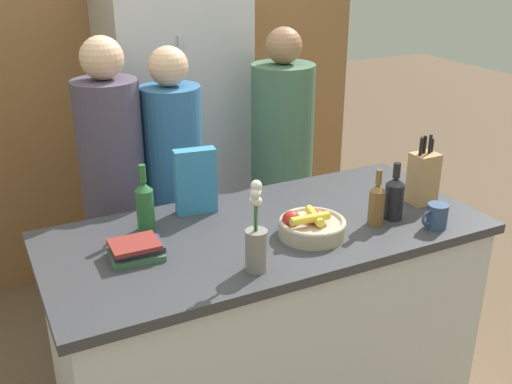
{
  "coord_description": "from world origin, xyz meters",
  "views": [
    {
      "loc": [
        -1.01,
        -1.92,
        2.01
      ],
      "look_at": [
        0.0,
        0.1,
        1.06
      ],
      "focal_mm": 42.0,
      "sensor_mm": 36.0,
      "label": 1
    }
  ],
  "objects_px": {
    "bottle_wine": "(145,205)",
    "knife_block": "(423,177)",
    "refrigerator": "(176,134)",
    "person_in_red_tee": "(282,159)",
    "person_in_blue": "(175,186)",
    "bottle_vinegar": "(394,197)",
    "coffee_mug": "(436,216)",
    "fruit_bowl": "(311,225)",
    "flower_vase": "(256,241)",
    "book_stack": "(136,250)",
    "person_at_sink": "(115,189)",
    "bottle_oil": "(377,203)",
    "cereal_box": "(196,181)"
  },
  "relations": [
    {
      "from": "bottle_wine",
      "to": "knife_block",
      "type": "bearing_deg",
      "value": -13.44
    },
    {
      "from": "refrigerator",
      "to": "person_in_red_tee",
      "type": "height_order",
      "value": "refrigerator"
    },
    {
      "from": "person_in_red_tee",
      "to": "person_in_blue",
      "type": "bearing_deg",
      "value": -155.54
    },
    {
      "from": "refrigerator",
      "to": "bottle_wine",
      "type": "relative_size",
      "value": 6.82
    },
    {
      "from": "bottle_vinegar",
      "to": "bottle_wine",
      "type": "distance_m",
      "value": 1.01
    },
    {
      "from": "coffee_mug",
      "to": "person_in_blue",
      "type": "distance_m",
      "value": 1.25
    },
    {
      "from": "fruit_bowl",
      "to": "person_in_red_tee",
      "type": "relative_size",
      "value": 0.16
    },
    {
      "from": "refrigerator",
      "to": "flower_vase",
      "type": "bearing_deg",
      "value": -99.56
    },
    {
      "from": "refrigerator",
      "to": "person_in_blue",
      "type": "relative_size",
      "value": 1.2
    },
    {
      "from": "book_stack",
      "to": "knife_block",
      "type": "bearing_deg",
      "value": -3.61
    },
    {
      "from": "person_at_sink",
      "to": "person_in_red_tee",
      "type": "distance_m",
      "value": 0.94
    },
    {
      "from": "person_at_sink",
      "to": "person_in_red_tee",
      "type": "relative_size",
      "value": 1.02
    },
    {
      "from": "knife_block",
      "to": "bottle_oil",
      "type": "relative_size",
      "value": 1.31
    },
    {
      "from": "bottle_oil",
      "to": "person_at_sink",
      "type": "height_order",
      "value": "person_at_sink"
    },
    {
      "from": "fruit_bowl",
      "to": "bottle_vinegar",
      "type": "relative_size",
      "value": 1.08
    },
    {
      "from": "knife_block",
      "to": "bottle_vinegar",
      "type": "relative_size",
      "value": 1.27
    },
    {
      "from": "book_stack",
      "to": "bottle_wine",
      "type": "height_order",
      "value": "bottle_wine"
    },
    {
      "from": "coffee_mug",
      "to": "bottle_oil",
      "type": "height_order",
      "value": "bottle_oil"
    },
    {
      "from": "bottle_wine",
      "to": "person_at_sink",
      "type": "distance_m",
      "value": 0.51
    },
    {
      "from": "book_stack",
      "to": "flower_vase",
      "type": "bearing_deg",
      "value": -38.18
    },
    {
      "from": "knife_block",
      "to": "person_at_sink",
      "type": "height_order",
      "value": "person_at_sink"
    },
    {
      "from": "bottle_oil",
      "to": "bottle_vinegar",
      "type": "height_order",
      "value": "bottle_vinegar"
    },
    {
      "from": "bottle_wine",
      "to": "person_in_blue",
      "type": "distance_m",
      "value": 0.58
    },
    {
      "from": "flower_vase",
      "to": "fruit_bowl",
      "type": "bearing_deg",
      "value": 24.31
    },
    {
      "from": "fruit_bowl",
      "to": "refrigerator",
      "type": "bearing_deg",
      "value": 91.58
    },
    {
      "from": "knife_block",
      "to": "flower_vase",
      "type": "relative_size",
      "value": 0.92
    },
    {
      "from": "flower_vase",
      "to": "person_in_red_tee",
      "type": "relative_size",
      "value": 0.21
    },
    {
      "from": "bottle_wine",
      "to": "person_in_red_tee",
      "type": "bearing_deg",
      "value": 31.51
    },
    {
      "from": "refrigerator",
      "to": "bottle_vinegar",
      "type": "height_order",
      "value": "refrigerator"
    },
    {
      "from": "cereal_box",
      "to": "bottle_vinegar",
      "type": "bearing_deg",
      "value": -30.77
    },
    {
      "from": "bottle_vinegar",
      "to": "fruit_bowl",
      "type": "bearing_deg",
      "value": 177.55
    },
    {
      "from": "cereal_box",
      "to": "book_stack",
      "type": "xyz_separation_m",
      "value": [
        -0.34,
        -0.27,
        -0.11
      ]
    },
    {
      "from": "flower_vase",
      "to": "person_at_sink",
      "type": "distance_m",
      "value": 1.01
    },
    {
      "from": "fruit_bowl",
      "to": "bottle_wine",
      "type": "xyz_separation_m",
      "value": [
        -0.56,
        0.33,
        0.07
      ]
    },
    {
      "from": "flower_vase",
      "to": "bottle_vinegar",
      "type": "distance_m",
      "value": 0.71
    },
    {
      "from": "coffee_mug",
      "to": "knife_block",
      "type": "bearing_deg",
      "value": 62.55
    },
    {
      "from": "knife_block",
      "to": "fruit_bowl",
      "type": "bearing_deg",
      "value": -174.64
    },
    {
      "from": "knife_block",
      "to": "cereal_box",
      "type": "relative_size",
      "value": 1.1
    },
    {
      "from": "bottle_oil",
      "to": "person_in_blue",
      "type": "relative_size",
      "value": 0.15
    },
    {
      "from": "refrigerator",
      "to": "cereal_box",
      "type": "bearing_deg",
      "value": -104.85
    },
    {
      "from": "cereal_box",
      "to": "bottle_oil",
      "type": "distance_m",
      "value": 0.75
    },
    {
      "from": "book_stack",
      "to": "person_in_red_tee",
      "type": "relative_size",
      "value": 0.13
    },
    {
      "from": "knife_block",
      "to": "bottle_wine",
      "type": "height_order",
      "value": "knife_block"
    },
    {
      "from": "flower_vase",
      "to": "person_in_blue",
      "type": "xyz_separation_m",
      "value": [
        0.04,
        0.96,
        -0.16
      ]
    },
    {
      "from": "fruit_bowl",
      "to": "coffee_mug",
      "type": "bearing_deg",
      "value": -18.88
    },
    {
      "from": "book_stack",
      "to": "person_in_red_tee",
      "type": "height_order",
      "value": "person_in_red_tee"
    },
    {
      "from": "knife_block",
      "to": "bottle_wine",
      "type": "xyz_separation_m",
      "value": [
        -1.16,
        0.28,
        -0.01
      ]
    },
    {
      "from": "fruit_bowl",
      "to": "cereal_box",
      "type": "height_order",
      "value": "cereal_box"
    },
    {
      "from": "fruit_bowl",
      "to": "book_stack",
      "type": "distance_m",
      "value": 0.68
    },
    {
      "from": "refrigerator",
      "to": "bottle_oil",
      "type": "height_order",
      "value": "refrigerator"
    }
  ]
}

